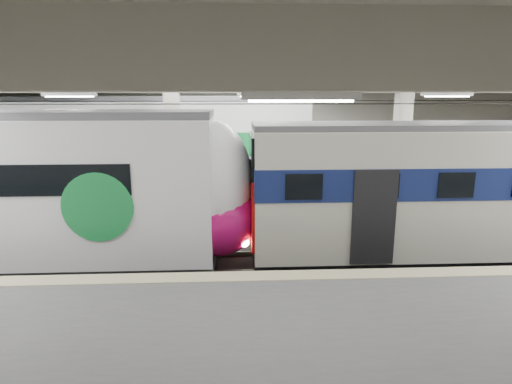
{
  "coord_description": "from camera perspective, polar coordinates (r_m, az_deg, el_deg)",
  "views": [
    {
      "loc": [
        -0.89,
        -11.87,
        4.99
      ],
      "look_at": [
        -0.25,
        1.0,
        2.0
      ],
      "focal_mm": 30.0,
      "sensor_mm": 36.0,
      "label": 1
    }
  ],
  "objects": [
    {
      "name": "far_train",
      "position": [
        18.2,
        -18.29,
        4.58
      ],
      "size": [
        15.46,
        3.25,
        4.87
      ],
      "rotation": [
        0.0,
        0.0,
        -0.01
      ],
      "color": "white",
      "rests_on": "ground"
    },
    {
      "name": "older_rer",
      "position": [
        13.89,
        25.82,
        0.11
      ],
      "size": [
        12.52,
        2.77,
        4.17
      ],
      "color": "beige",
      "rests_on": "ground"
    },
    {
      "name": "station_hall",
      "position": [
        10.32,
        2.18,
        3.32
      ],
      "size": [
        36.0,
        24.0,
        5.75
      ],
      "color": "black",
      "rests_on": "ground"
    },
    {
      "name": "modern_emu",
      "position": [
        13.48,
        -28.03,
        -0.32
      ],
      "size": [
        14.09,
        2.91,
        4.53
      ],
      "color": "white",
      "rests_on": "ground"
    }
  ]
}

